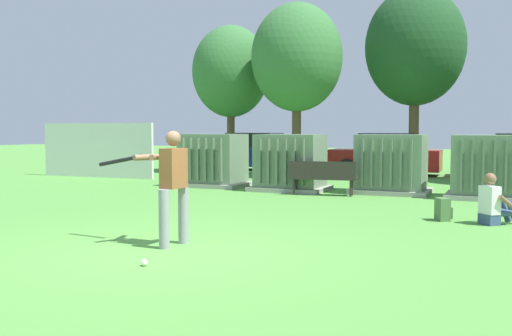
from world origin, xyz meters
name	(u,v)px	position (x,y,z in m)	size (l,w,h in m)	color
ground_plane	(163,252)	(0.00, 0.00, 0.00)	(96.00, 96.00, 0.00)	#51933D
fence_panel	(97,150)	(-9.38, 10.50, 1.00)	(4.80, 0.12, 2.00)	silver
transformer_west	(213,161)	(-3.88, 9.12, 0.79)	(2.10, 1.70, 1.62)	#9E9B93
transformer_mid_west	(290,163)	(-1.21, 8.80, 0.79)	(2.10, 1.70, 1.62)	#9E9B93
transformer_mid_east	(391,165)	(1.59, 9.22, 0.79)	(2.10, 1.70, 1.62)	#9E9B93
transformer_east	(490,168)	(4.14, 8.91, 0.79)	(2.10, 1.70, 1.62)	#9E9B93
park_bench	(322,175)	(0.01, 7.92, 0.54)	(1.83, 0.59, 0.92)	#2D2823
batter	(171,182)	(-0.13, 0.45, 0.98)	(1.61, 0.72, 1.74)	gray
sports_ball	(144,263)	(0.26, -0.86, 0.04)	(0.09, 0.09, 0.09)	white
seated_spectator	(494,204)	(4.33, 4.52, 0.38)	(0.75, 0.73, 0.96)	#384C75
backpack	(443,210)	(3.42, 4.62, 0.21)	(0.36, 0.38, 0.44)	#4C723F
tree_left	(231,72)	(-5.89, 14.63, 4.10)	(3.13, 3.13, 5.97)	brown
tree_center_left	(297,58)	(-2.64, 13.44, 4.38)	(3.34, 3.34, 6.38)	brown
tree_center_right	(415,47)	(1.31, 15.35, 4.79)	(3.65, 3.65, 6.98)	brown
parked_car_leftmost	(252,153)	(-5.70, 16.40, 0.75)	(4.24, 2.01, 1.62)	navy
parked_car_left_of_center	(386,155)	(0.18, 15.91, 0.75)	(4.24, 2.00, 1.62)	maroon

